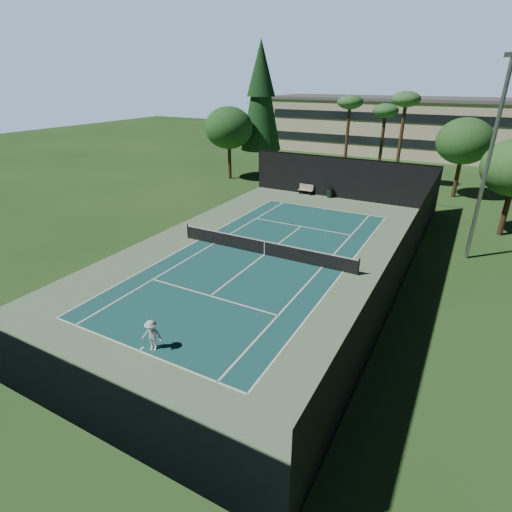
{
  "coord_description": "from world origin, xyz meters",
  "views": [
    {
      "loc": [
        11.34,
        -21.92,
        10.93
      ],
      "look_at": [
        1.0,
        -3.0,
        1.3
      ],
      "focal_mm": 28.0,
      "sensor_mm": 36.0,
      "label": 1
    }
  ],
  "objects": [
    {
      "name": "trash_bin",
      "position": [
        -0.82,
        15.7,
        0.48
      ],
      "size": [
        0.56,
        0.56,
        0.95
      ],
      "color": "black",
      "rests_on": "ground"
    },
    {
      "name": "decid_tree_c",
      "position": [
        -14.0,
        18.0,
        5.76
      ],
      "size": [
        5.44,
        5.44,
        8.09
      ],
      "color": "#4E3621",
      "rests_on": "ground"
    },
    {
      "name": "palm_c",
      "position": [
        4.0,
        23.0,
        8.6
      ],
      "size": [
        2.8,
        2.8,
        9.77
      ],
      "color": "#48331F",
      "rests_on": "ground"
    },
    {
      "name": "palm_a",
      "position": [
        -2.0,
        24.0,
        8.19
      ],
      "size": [
        2.8,
        2.8,
        9.32
      ],
      "color": "#4C3420",
      "rests_on": "ground"
    },
    {
      "name": "campus_building",
      "position": [
        0.0,
        45.98,
        4.21
      ],
      "size": [
        40.5,
        12.5,
        8.3
      ],
      "color": "beige",
      "rests_on": "ground"
    },
    {
      "name": "apron_slab",
      "position": [
        0.0,
        0.0,
        0.01
      ],
      "size": [
        18.0,
        32.0,
        0.01
      ],
      "primitive_type": "cube",
      "color": "#62845C",
      "rests_on": "ground"
    },
    {
      "name": "ground",
      "position": [
        0.0,
        0.0,
        0.0
      ],
      "size": [
        160.0,
        160.0,
        0.0
      ],
      "primitive_type": "plane",
      "color": "#24491B",
      "rests_on": "ground"
    },
    {
      "name": "light_pole",
      "position": [
        12.0,
        6.0,
        6.46
      ],
      "size": [
        0.9,
        0.25,
        12.22
      ],
      "color": "#92959A",
      "rests_on": "ground"
    },
    {
      "name": "court_lines",
      "position": [
        0.0,
        0.0,
        0.02
      ],
      "size": [
        11.07,
        23.87,
        0.01
      ],
      "color": "white",
      "rests_on": "ground"
    },
    {
      "name": "palm_b",
      "position": [
        1.5,
        26.0,
        7.36
      ],
      "size": [
        2.8,
        2.8,
        8.42
      ],
      "color": "#442E1D",
      "rests_on": "ground"
    },
    {
      "name": "tennis_ball_d",
      "position": [
        -4.96,
        3.49,
        0.03
      ],
      "size": [
        0.06,
        0.06,
        0.06
      ],
      "primitive_type": "sphere",
      "color": "#D6F136",
      "rests_on": "ground"
    },
    {
      "name": "park_bench",
      "position": [
        -3.4,
        15.73,
        0.55
      ],
      "size": [
        1.5,
        0.45,
        1.02
      ],
      "color": "beige",
      "rests_on": "ground"
    },
    {
      "name": "tennis_ball_c",
      "position": [
        2.66,
        4.77,
        0.04
      ],
      "size": [
        0.07,
        0.07,
        0.07
      ],
      "primitive_type": "sphere",
      "color": "#B0CD2E",
      "rests_on": "ground"
    },
    {
      "name": "fence",
      "position": [
        0.0,
        0.06,
        2.01
      ],
      "size": [
        18.04,
        32.05,
        4.03
      ],
      "color": "black",
      "rests_on": "ground"
    },
    {
      "name": "tennis_net",
      "position": [
        0.0,
        0.0,
        0.56
      ],
      "size": [
        12.9,
        0.1,
        1.1
      ],
      "color": "black",
      "rests_on": "ground"
    },
    {
      "name": "decid_tree_a",
      "position": [
        10.0,
        22.0,
        5.42
      ],
      "size": [
        5.12,
        5.12,
        7.62
      ],
      "color": "#402D1B",
      "rests_on": "ground"
    },
    {
      "name": "court_surface",
      "position": [
        0.0,
        0.0,
        0.01
      ],
      "size": [
        10.97,
        23.77,
        0.01
      ],
      "primitive_type": "cube",
      "color": "#184F4D",
      "rests_on": "ground"
    },
    {
      "name": "player",
      "position": [
        0.5,
        -11.49,
        0.74
      ],
      "size": [
        1.07,
        0.79,
        1.49
      ],
      "primitive_type": "imported",
      "rotation": [
        0.0,
        0.0,
        0.28
      ],
      "color": "white",
      "rests_on": "ground"
    },
    {
      "name": "tennis_ball_a",
      "position": [
        -1.77,
        -9.4,
        0.03
      ],
      "size": [
        0.07,
        0.07,
        0.07
      ],
      "primitive_type": "sphere",
      "color": "#CDD730",
      "rests_on": "ground"
    },
    {
      "name": "tennis_ball_b",
      "position": [
        0.28,
        1.0,
        0.04
      ],
      "size": [
        0.07,
        0.07,
        0.07
      ],
      "primitive_type": "sphere",
      "color": "#C9E032",
      "rests_on": "ground"
    },
    {
      "name": "pine_tree",
      "position": [
        -12.0,
        22.0,
        9.55
      ],
      "size": [
        4.8,
        4.8,
        15.0
      ],
      "color": "#412C1B",
      "rests_on": "ground"
    }
  ]
}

